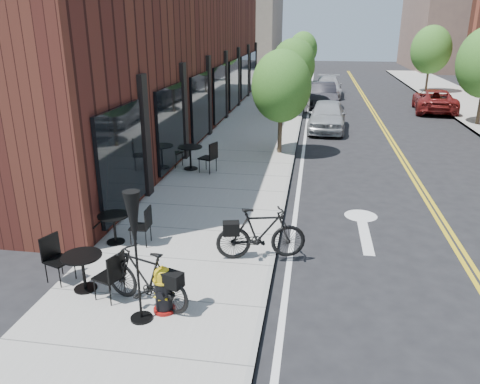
{
  "coord_description": "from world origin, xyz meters",
  "views": [
    {
      "loc": [
        0.66,
        -8.41,
        4.72
      ],
      "look_at": [
        -0.99,
        1.86,
        1.0
      ],
      "focal_mm": 35.0,
      "sensor_mm": 36.0,
      "label": 1
    }
  ],
  "objects_px": {
    "bicycle_left": "(145,278)",
    "parked_car_far": "(435,100)",
    "fire_hydrant": "(163,290)",
    "bistro_set_c": "(190,154)",
    "bistro_set_a": "(83,267)",
    "parked_car_a": "(327,116)",
    "parked_car_b": "(321,96)",
    "bistro_set_b": "(114,224)",
    "patio_umbrella": "(134,230)",
    "parked_car_c": "(328,87)",
    "bicycle_right": "(261,233)"
  },
  "relations": [
    {
      "from": "parked_car_b",
      "to": "parked_car_c",
      "type": "height_order",
      "value": "parked_car_b"
    },
    {
      "from": "fire_hydrant",
      "to": "parked_car_far",
      "type": "height_order",
      "value": "parked_car_far"
    },
    {
      "from": "parked_car_b",
      "to": "parked_car_far",
      "type": "xyz_separation_m",
      "value": [
        6.41,
        -0.11,
        -0.11
      ]
    },
    {
      "from": "bicycle_right",
      "to": "fire_hydrant",
      "type": "bearing_deg",
      "value": 133.78
    },
    {
      "from": "bicycle_left",
      "to": "parked_car_far",
      "type": "distance_m",
      "value": 23.65
    },
    {
      "from": "fire_hydrant",
      "to": "bistro_set_c",
      "type": "bearing_deg",
      "value": 111.63
    },
    {
      "from": "fire_hydrant",
      "to": "bistro_set_b",
      "type": "height_order",
      "value": "bistro_set_b"
    },
    {
      "from": "bicycle_left",
      "to": "fire_hydrant",
      "type": "bearing_deg",
      "value": 89.76
    },
    {
      "from": "bistro_set_a",
      "to": "bistro_set_c",
      "type": "xyz_separation_m",
      "value": [
        -0.04,
        7.74,
        0.06
      ]
    },
    {
      "from": "bicycle_right",
      "to": "parked_car_far",
      "type": "relative_size",
      "value": 0.4
    },
    {
      "from": "bicycle_left",
      "to": "bicycle_right",
      "type": "xyz_separation_m",
      "value": [
        1.75,
        2.05,
        0.03
      ]
    },
    {
      "from": "parked_car_a",
      "to": "bistro_set_b",
      "type": "bearing_deg",
      "value": -106.97
    },
    {
      "from": "bistro_set_b",
      "to": "patio_umbrella",
      "type": "bearing_deg",
      "value": -61.08
    },
    {
      "from": "bicycle_left",
      "to": "parked_car_far",
      "type": "height_order",
      "value": "parked_car_far"
    },
    {
      "from": "fire_hydrant",
      "to": "parked_car_a",
      "type": "bearing_deg",
      "value": 89.32
    },
    {
      "from": "parked_car_b",
      "to": "parked_car_far",
      "type": "bearing_deg",
      "value": -5.53
    },
    {
      "from": "parked_car_far",
      "to": "bistro_set_a",
      "type": "bearing_deg",
      "value": 69.5
    },
    {
      "from": "bistro_set_b",
      "to": "parked_car_a",
      "type": "relative_size",
      "value": 0.39
    },
    {
      "from": "bistro_set_a",
      "to": "parked_car_b",
      "type": "distance_m",
      "value": 21.91
    },
    {
      "from": "bistro_set_c",
      "to": "parked_car_a",
      "type": "bearing_deg",
      "value": 78.88
    },
    {
      "from": "parked_car_a",
      "to": "parked_car_b",
      "type": "relative_size",
      "value": 0.91
    },
    {
      "from": "parked_car_far",
      "to": "fire_hydrant",
      "type": "bearing_deg",
      "value": 73.59
    },
    {
      "from": "bistro_set_c",
      "to": "parked_car_far",
      "type": "height_order",
      "value": "parked_car_far"
    },
    {
      "from": "bistro_set_a",
      "to": "parked_car_b",
      "type": "height_order",
      "value": "parked_car_b"
    },
    {
      "from": "bistro_set_b",
      "to": "parked_car_a",
      "type": "bearing_deg",
      "value": 68.13
    },
    {
      "from": "bicycle_left",
      "to": "bistro_set_c",
      "type": "xyz_separation_m",
      "value": [
        -1.34,
        8.05,
        -0.02
      ]
    },
    {
      "from": "bistro_set_b",
      "to": "parked_car_b",
      "type": "distance_m",
      "value": 20.05
    },
    {
      "from": "bistro_set_b",
      "to": "bicycle_left",
      "type": "bearing_deg",
      "value": -57.48
    },
    {
      "from": "fire_hydrant",
      "to": "bistro_set_b",
      "type": "relative_size",
      "value": 0.53
    },
    {
      "from": "fire_hydrant",
      "to": "bicycle_left",
      "type": "height_order",
      "value": "bicycle_left"
    },
    {
      "from": "bistro_set_a",
      "to": "patio_umbrella",
      "type": "relative_size",
      "value": 0.76
    },
    {
      "from": "bicycle_left",
      "to": "bistro_set_b",
      "type": "relative_size",
      "value": 1.1
    },
    {
      "from": "patio_umbrella",
      "to": "fire_hydrant",
      "type": "bearing_deg",
      "value": 43.27
    },
    {
      "from": "fire_hydrant",
      "to": "bistro_set_c",
      "type": "height_order",
      "value": "bistro_set_c"
    },
    {
      "from": "bicycle_right",
      "to": "parked_car_far",
      "type": "distance_m",
      "value": 21.08
    },
    {
      "from": "patio_umbrella",
      "to": "parked_car_a",
      "type": "distance_m",
      "value": 16.34
    },
    {
      "from": "patio_umbrella",
      "to": "parked_car_b",
      "type": "xyz_separation_m",
      "value": [
        2.99,
        22.21,
        -0.98
      ]
    },
    {
      "from": "bicycle_left",
      "to": "patio_umbrella",
      "type": "distance_m",
      "value": 1.16
    },
    {
      "from": "parked_car_a",
      "to": "bistro_set_c",
      "type": "bearing_deg",
      "value": -118.62
    },
    {
      "from": "bistro_set_a",
      "to": "bistro_set_c",
      "type": "height_order",
      "value": "bistro_set_c"
    },
    {
      "from": "fire_hydrant",
      "to": "parked_car_c",
      "type": "xyz_separation_m",
      "value": [
        3.15,
        27.09,
        0.15
      ]
    },
    {
      "from": "bistro_set_c",
      "to": "parked_car_far",
      "type": "xyz_separation_m",
      "value": [
        10.79,
        13.63,
        0.02
      ]
    },
    {
      "from": "fire_hydrant",
      "to": "bicycle_left",
      "type": "bearing_deg",
      "value": 169.73
    },
    {
      "from": "fire_hydrant",
      "to": "bistro_set_a",
      "type": "height_order",
      "value": "bistro_set_a"
    },
    {
      "from": "fire_hydrant",
      "to": "bistro_set_b",
      "type": "bearing_deg",
      "value": 138.37
    },
    {
      "from": "fire_hydrant",
      "to": "parked_car_a",
      "type": "distance_m",
      "value": 15.97
    },
    {
      "from": "bicycle_left",
      "to": "parked_car_c",
      "type": "relative_size",
      "value": 0.38
    },
    {
      "from": "bistro_set_a",
      "to": "bistro_set_b",
      "type": "bearing_deg",
      "value": 116.74
    },
    {
      "from": "bicycle_right",
      "to": "parked_car_b",
      "type": "distance_m",
      "value": 19.78
    },
    {
      "from": "bistro_set_b",
      "to": "parked_car_c",
      "type": "xyz_separation_m",
      "value": [
        5.06,
        24.69,
        0.12
      ]
    }
  ]
}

